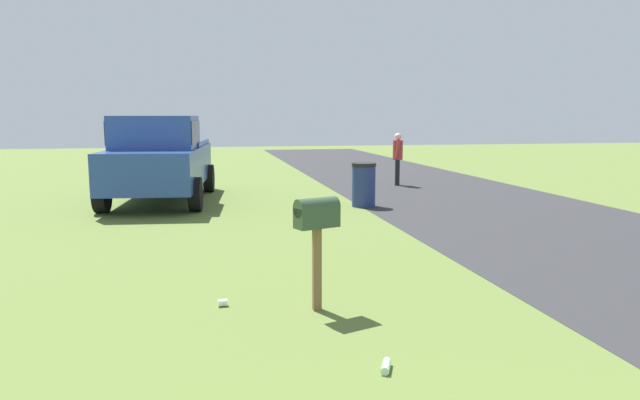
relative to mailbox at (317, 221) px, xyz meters
name	(u,v)px	position (x,y,z in m)	size (l,w,h in m)	color
mailbox	(317,221)	(0.00, 0.00, 0.00)	(0.35, 0.51, 1.23)	brown
pickup_truck	(159,157)	(8.52, 2.25, 0.13)	(5.20, 2.63, 2.09)	#284793
trash_bin	(364,185)	(6.90, -2.42, -0.46)	(0.57, 0.57, 1.02)	navy
pedestrian	(398,155)	(10.70, -4.52, -0.07)	(0.47, 0.30, 1.58)	black
litter_cup_near_hydrant	(223,303)	(0.31, 1.00, -0.94)	(0.08, 0.08, 0.10)	white
litter_bottle_by_mailbox	(386,366)	(-1.60, -0.28, -0.94)	(0.07, 0.07, 0.22)	#B2D8BF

